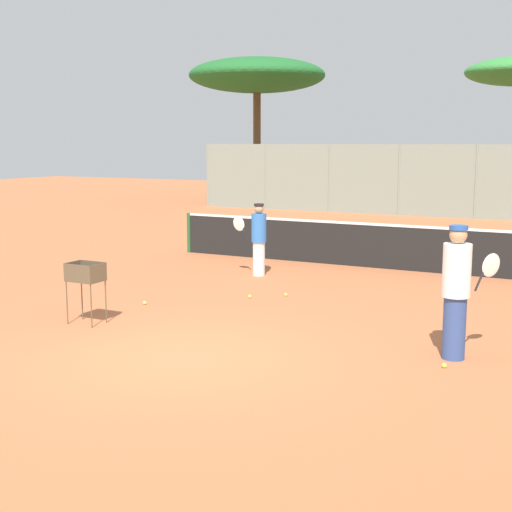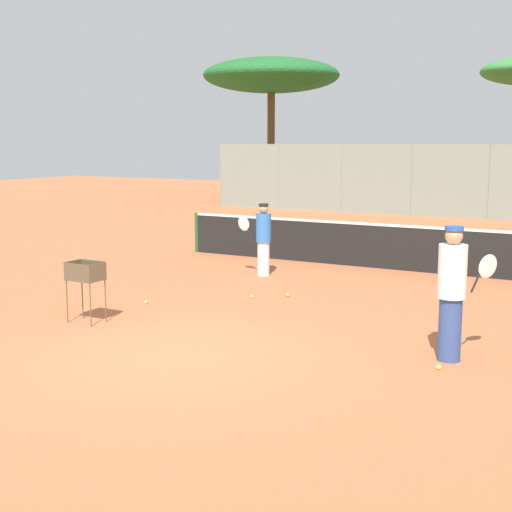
# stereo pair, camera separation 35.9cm
# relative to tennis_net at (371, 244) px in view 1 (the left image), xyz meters

# --- Properties ---
(ground_plane) EXTENTS (80.00, 80.00, 0.00)m
(ground_plane) POSITION_rel_tennis_net_xyz_m (0.00, -8.11, -0.56)
(ground_plane) COLOR #B7663D
(tennis_net) EXTENTS (10.39, 0.10, 1.07)m
(tennis_net) POSITION_rel_tennis_net_xyz_m (0.00, 0.00, 0.00)
(tennis_net) COLOR #26592D
(tennis_net) RESTS_ON ground_plane
(back_fence) EXTENTS (24.49, 0.08, 2.88)m
(back_fence) POSITION_rel_tennis_net_xyz_m (0.00, 12.39, 0.88)
(back_fence) COLOR gray
(back_fence) RESTS_ON ground_plane
(tree_1) EXTENTS (6.77, 6.77, 7.09)m
(tree_1) POSITION_rel_tennis_net_xyz_m (-11.53, 16.07, 5.65)
(tree_1) COLOR brown
(tree_1) RESTS_ON ground_plane
(player_white_outfit) EXTENTS (0.71, 0.76, 1.85)m
(player_white_outfit) POSITION_rel_tennis_net_xyz_m (3.37, -6.40, 0.40)
(player_white_outfit) COLOR #334C8C
(player_white_outfit) RESTS_ON ground_plane
(player_red_cap) EXTENTS (0.89, 0.33, 1.61)m
(player_red_cap) POSITION_rel_tennis_net_xyz_m (-1.90, -2.14, 0.28)
(player_red_cap) COLOR white
(player_red_cap) RESTS_ON ground_plane
(ball_cart) EXTENTS (0.56, 0.41, 1.01)m
(ball_cart) POSITION_rel_tennis_net_xyz_m (-2.38, -7.27, 0.22)
(ball_cart) COLOR brown
(ball_cart) RESTS_ON ground_plane
(tennis_ball_2) EXTENTS (0.07, 0.07, 0.07)m
(tennis_ball_2) POSITION_rel_tennis_net_xyz_m (-0.41, -3.85, -0.53)
(tennis_ball_2) COLOR #D1E54C
(tennis_ball_2) RESTS_ON ground_plane
(tennis_ball_3) EXTENTS (0.07, 0.07, 0.07)m
(tennis_ball_3) POSITION_rel_tennis_net_xyz_m (3.36, -6.89, -0.53)
(tennis_ball_3) COLOR #D1E54C
(tennis_ball_3) RESTS_ON ground_plane
(tennis_ball_4) EXTENTS (0.07, 0.07, 0.07)m
(tennis_ball_4) POSITION_rel_tennis_net_xyz_m (-0.94, -4.32, -0.53)
(tennis_ball_4) COLOR #D1E54C
(tennis_ball_4) RESTS_ON ground_plane
(tennis_ball_5) EXTENTS (0.07, 0.07, 0.07)m
(tennis_ball_5) POSITION_rel_tennis_net_xyz_m (-2.39, -5.71, -0.53)
(tennis_ball_5) COLOR #D1E54C
(tennis_ball_5) RESTS_ON ground_plane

